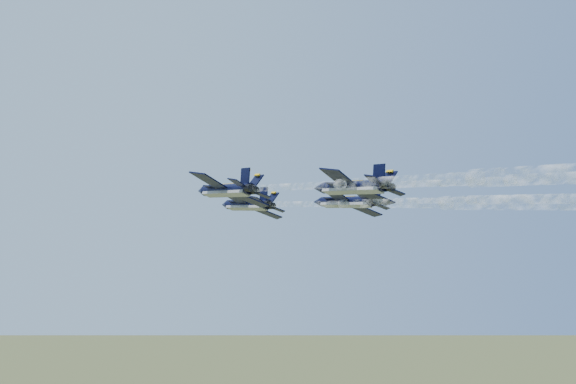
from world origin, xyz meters
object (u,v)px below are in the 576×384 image
object	(u,v)px
jet_left	(225,190)
jet_slot	(351,187)
jet_lead	(246,205)
jet_right	(345,202)

from	to	relation	value
jet_left	jet_slot	distance (m)	17.87
jet_lead	jet_slot	world-z (taller)	same
jet_lead	jet_right	xyz separation A→B (m)	(14.06, -9.42, 0.00)
jet_left	jet_right	xyz separation A→B (m)	(21.74, 6.74, 0.00)
jet_left	jet_slot	xyz separation A→B (m)	(15.64, -8.64, 0.00)
jet_lead	jet_slot	distance (m)	26.05
jet_left	jet_right	distance (m)	22.76
jet_lead	jet_slot	size ratio (longest dim) A/B	1.00
jet_slot	jet_right	bearing A→B (deg)	51.98
jet_left	jet_slot	size ratio (longest dim) A/B	1.00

